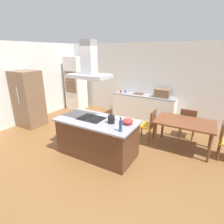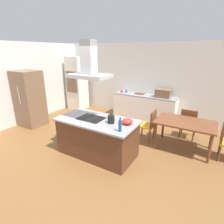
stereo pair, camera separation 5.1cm
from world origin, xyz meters
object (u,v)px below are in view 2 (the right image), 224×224
object	(u,v)px
mixing_bowl	(127,121)
chair_at_left_end	(149,123)
olive_oil_bottle	(120,126)
range_hood	(89,66)
cutting_board	(140,94)
refrigerator	(30,99)
coffee_mug_red	(122,91)
dining_table	(185,125)
cooktop	(91,118)
tea_kettle	(111,119)
coffee_mug_blue	(126,91)
countertop_microwave	(163,93)
wall_oven_stack	(77,83)
chair_facing_back_wall	(188,122)

from	to	relation	value
mixing_bowl	chair_at_left_end	size ratio (longest dim) A/B	0.26
olive_oil_bottle	range_hood	distance (m)	1.45
cutting_board	chair_at_left_end	size ratio (longest dim) A/B	0.38
mixing_bowl	refrigerator	bearing A→B (deg)	176.00
coffee_mug_red	refrigerator	bearing A→B (deg)	-131.84
cutting_board	dining_table	size ratio (longest dim) A/B	0.24
cooktop	olive_oil_bottle	bearing A→B (deg)	-16.94
cooktop	chair_at_left_end	size ratio (longest dim) A/B	0.67
tea_kettle	coffee_mug_blue	world-z (taller)	tea_kettle
mixing_bowl	cutting_board	xyz separation A→B (m)	(-0.87, 2.81, -0.06)
tea_kettle	coffee_mug_blue	size ratio (longest dim) A/B	2.28
countertop_microwave	cutting_board	distance (m)	0.89
coffee_mug_red	wall_oven_stack	size ratio (longest dim) A/B	0.04
tea_kettle	coffee_mug_red	distance (m)	3.05
dining_table	tea_kettle	bearing A→B (deg)	-135.82
coffee_mug_blue	wall_oven_stack	distance (m)	2.25
dining_table	chair_at_left_end	xyz separation A→B (m)	(-0.92, 0.00, -0.16)
cooktop	countertop_microwave	bearing A→B (deg)	72.61
coffee_mug_blue	refrigerator	size ratio (longest dim) A/B	0.05
range_hood	coffee_mug_blue	bearing A→B (deg)	100.06
wall_oven_stack	dining_table	bearing A→B (deg)	-15.95
dining_table	chair_at_left_end	size ratio (longest dim) A/B	1.57
wall_oven_stack	dining_table	distance (m)	4.85
tea_kettle	coffee_mug_blue	xyz separation A→B (m)	(-1.06, 2.91, -0.05)
wall_oven_stack	refrigerator	xyz separation A→B (m)	(-0.08, -2.26, -0.19)
coffee_mug_red	range_hood	size ratio (longest dim) A/B	0.10
dining_table	countertop_microwave	bearing A→B (deg)	122.67
cooktop	wall_oven_stack	size ratio (longest dim) A/B	0.27
dining_table	range_hood	distance (m)	2.72
olive_oil_bottle	coffee_mug_blue	bearing A→B (deg)	114.25
cooktop	wall_oven_stack	distance (m)	3.82
chair_facing_back_wall	wall_oven_stack	bearing A→B (deg)	171.88
cutting_board	refrigerator	distance (m)	3.82
refrigerator	coffee_mug_blue	bearing A→B (deg)	47.58
refrigerator	chair_facing_back_wall	xyz separation A→B (m)	(4.73, 1.60, -0.40)
tea_kettle	olive_oil_bottle	distance (m)	0.47
countertop_microwave	coffee_mug_red	xyz separation A→B (m)	(-1.56, -0.08, -0.09)
cutting_board	dining_table	xyz separation A→B (m)	(1.89, -1.61, -0.24)
mixing_bowl	range_hood	distance (m)	1.45
coffee_mug_red	chair_facing_back_wall	size ratio (longest dim) A/B	0.10
refrigerator	coffee_mug_red	bearing A→B (deg)	48.16
tea_kettle	coffee_mug_red	world-z (taller)	tea_kettle
refrigerator	range_hood	xyz separation A→B (m)	(2.82, -0.38, 1.19)
wall_oven_stack	countertop_microwave	bearing A→B (deg)	3.67
coffee_mug_blue	dining_table	distance (m)	2.91
cooktop	range_hood	world-z (taller)	range_hood
coffee_mug_blue	refrigerator	bearing A→B (deg)	-132.42
tea_kettle	wall_oven_stack	bearing A→B (deg)	141.21
cutting_board	mixing_bowl	bearing A→B (deg)	-72.87
mixing_bowl	tea_kettle	bearing A→B (deg)	-159.82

